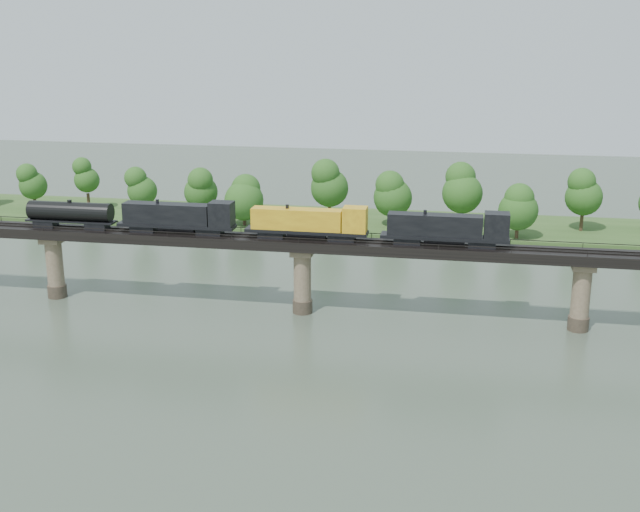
# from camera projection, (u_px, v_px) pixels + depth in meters

# --- Properties ---
(ground) EXTENTS (400.00, 400.00, 0.00)m
(ground) POSITION_uv_depth(u_px,v_px,m) (250.00, 399.00, 92.64)
(ground) COLOR #364435
(ground) RESTS_ON ground
(far_bank) EXTENTS (300.00, 24.00, 1.60)m
(far_bank) POSITION_uv_depth(u_px,v_px,m) (354.00, 223.00, 172.81)
(far_bank) COLOR #2D4B1E
(far_bank) RESTS_ON ground
(bridge) EXTENTS (236.00, 30.00, 11.50)m
(bridge) POSITION_uv_depth(u_px,v_px,m) (302.00, 278.00, 119.52)
(bridge) COLOR #473A2D
(bridge) RESTS_ON ground
(bridge_superstructure) EXTENTS (220.00, 4.90, 0.75)m
(bridge_superstructure) POSITION_uv_depth(u_px,v_px,m) (302.00, 237.00, 117.79)
(bridge_superstructure) COLOR black
(bridge_superstructure) RESTS_ON bridge
(far_treeline) EXTENTS (289.06, 17.54, 13.60)m
(far_treeline) POSITION_uv_depth(u_px,v_px,m) (313.00, 189.00, 167.82)
(far_treeline) COLOR #382619
(far_treeline) RESTS_ON far_bank
(freight_train) EXTENTS (73.47, 2.86, 5.06)m
(freight_train) POSITION_uv_depth(u_px,v_px,m) (263.00, 221.00, 118.24)
(freight_train) COLOR black
(freight_train) RESTS_ON bridge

